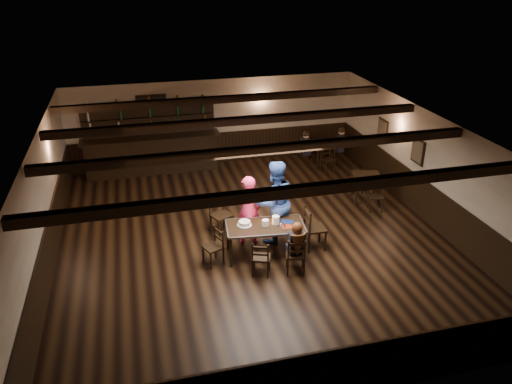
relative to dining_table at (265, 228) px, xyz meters
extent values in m
plane|color=black|center=(-0.09, 0.81, -0.68)|extent=(10.00, 10.00, 0.00)
cube|color=beige|center=(-0.09, 5.81, 0.67)|extent=(9.00, 0.02, 2.70)
cube|color=beige|center=(-0.09, -4.19, 0.67)|extent=(9.00, 0.02, 2.70)
cube|color=beige|center=(-4.59, 0.81, 0.67)|extent=(0.02, 10.00, 2.70)
cube|color=beige|center=(4.41, 0.81, 0.67)|extent=(0.02, 10.00, 2.70)
cube|color=silver|center=(-0.09, 0.81, 2.02)|extent=(9.00, 10.00, 0.02)
cube|color=black|center=(-0.09, 5.78, -0.18)|extent=(9.00, 0.04, 1.00)
cube|color=black|center=(-0.09, -4.16, -0.18)|extent=(9.00, 0.04, 1.00)
cube|color=black|center=(-4.56, 0.81, -0.18)|extent=(0.04, 10.00, 1.00)
cube|color=black|center=(4.38, 0.81, -0.18)|extent=(0.04, 10.00, 1.00)
cube|color=black|center=(-1.99, 5.78, 1.17)|extent=(0.90, 0.03, 1.00)
cube|color=black|center=(-1.99, 5.76, 1.17)|extent=(0.80, 0.02, 0.90)
cube|color=black|center=(4.38, 1.31, 0.92)|extent=(0.03, 0.55, 0.65)
cube|color=#72664C|center=(4.36, 1.31, 0.92)|extent=(0.02, 0.45, 0.55)
cube|color=black|center=(4.38, 3.21, 0.87)|extent=(0.03, 0.55, 0.65)
cube|color=#72664C|center=(4.36, 3.21, 0.87)|extent=(0.02, 0.45, 0.55)
cube|color=black|center=(-0.09, -2.19, 1.92)|extent=(8.90, 0.18, 0.18)
cube|color=black|center=(-0.09, -0.19, 1.92)|extent=(8.90, 0.18, 0.18)
cube|color=black|center=(-0.09, 1.81, 1.92)|extent=(8.90, 0.18, 0.18)
cube|color=black|center=(-0.09, 3.81, 1.92)|extent=(8.90, 0.18, 0.18)
cube|color=black|center=(-0.84, -0.28, -0.33)|extent=(0.07, 0.07, 0.71)
cube|color=black|center=(-0.75, 0.46, -0.33)|extent=(0.07, 0.07, 0.71)
cube|color=black|center=(0.75, -0.46, -0.33)|extent=(0.07, 0.07, 0.71)
cube|color=black|center=(0.84, 0.28, -0.33)|extent=(0.07, 0.07, 0.71)
cube|color=black|center=(0.00, 0.00, 0.05)|extent=(1.81, 1.05, 0.04)
cube|color=#A5A8AD|center=(0.05, 0.41, 0.05)|extent=(1.71, 0.23, 0.05)
cube|color=#A5A8AD|center=(-0.05, -0.41, 0.05)|extent=(1.71, 0.23, 0.05)
cube|color=#A5A8AD|center=(0.84, -0.10, 0.05)|extent=(0.13, 0.86, 0.05)
cube|color=#A5A8AD|center=(-0.84, 0.10, 0.05)|extent=(0.13, 0.86, 0.05)
cube|color=black|center=(-0.07, -0.60, -0.49)|extent=(0.04, 0.04, 0.39)
cube|color=black|center=(-0.18, -0.88, -0.49)|extent=(0.04, 0.04, 0.39)
cube|color=black|center=(-0.37, -0.48, -0.49)|extent=(0.04, 0.04, 0.39)
cube|color=black|center=(-0.48, -0.77, -0.49)|extent=(0.04, 0.04, 0.39)
cube|color=black|center=(-0.28, -0.68, -0.28)|extent=(0.48, 0.47, 0.04)
cube|color=black|center=(-0.33, -0.82, -0.08)|extent=(0.36, 0.16, 0.40)
cube|color=black|center=(-0.33, -0.82, -0.12)|extent=(0.31, 0.14, 0.04)
cube|color=black|center=(-0.33, -0.82, 0.04)|extent=(0.31, 0.14, 0.04)
cube|color=black|center=(0.65, -0.69, -0.48)|extent=(0.04, 0.04, 0.41)
cube|color=black|center=(0.57, -1.00, -0.48)|extent=(0.04, 0.04, 0.41)
cube|color=black|center=(0.32, -0.60, -0.48)|extent=(0.04, 0.04, 0.41)
cube|color=black|center=(0.24, -0.91, -0.48)|extent=(0.04, 0.04, 0.41)
cube|color=black|center=(0.45, -0.80, -0.26)|extent=(0.48, 0.47, 0.04)
cube|color=black|center=(0.41, -0.95, -0.04)|extent=(0.39, 0.13, 0.43)
cube|color=black|center=(0.41, -0.95, -0.08)|extent=(0.34, 0.11, 0.05)
cube|color=black|center=(0.41, -0.95, 0.09)|extent=(0.34, 0.11, 0.05)
cube|color=black|center=(-1.39, 0.04, -0.48)|extent=(0.04, 0.04, 0.40)
cube|color=black|center=(-1.10, 0.16, -0.48)|extent=(0.04, 0.04, 0.40)
cube|color=black|center=(-1.27, -0.27, -0.48)|extent=(0.04, 0.04, 0.40)
cube|color=black|center=(-0.98, -0.15, -0.48)|extent=(0.04, 0.04, 0.40)
cube|color=black|center=(-1.18, -0.06, -0.26)|extent=(0.49, 0.50, 0.04)
cube|color=black|center=(-1.04, 0.00, -0.06)|extent=(0.17, 0.37, 0.42)
cube|color=black|center=(-1.04, 0.00, -0.10)|extent=(0.14, 0.32, 0.05)
cube|color=black|center=(-1.04, 0.00, 0.07)|extent=(0.14, 0.32, 0.05)
cube|color=black|center=(1.36, -0.18, -0.44)|extent=(0.04, 0.04, 0.49)
cube|color=black|center=(0.98, -0.17, -0.44)|extent=(0.04, 0.04, 0.49)
cube|color=black|center=(1.38, 0.23, -0.44)|extent=(0.04, 0.04, 0.49)
cube|color=black|center=(0.99, 0.24, -0.44)|extent=(0.04, 0.04, 0.49)
cube|color=black|center=(1.18, 0.03, -0.17)|extent=(0.47, 0.49, 0.05)
cube|color=black|center=(0.99, 0.04, 0.08)|extent=(0.06, 0.48, 0.51)
cube|color=black|center=(0.99, 0.04, 0.03)|extent=(0.04, 0.41, 0.06)
cube|color=black|center=(0.99, 0.04, 0.23)|extent=(0.04, 0.41, 0.06)
cube|color=black|center=(-0.86, 0.96, -0.45)|extent=(0.05, 0.05, 0.46)
cube|color=black|center=(-1.01, 1.29, -0.45)|extent=(0.05, 0.05, 0.46)
cube|color=black|center=(-0.51, 1.12, -0.45)|extent=(0.05, 0.05, 0.46)
cube|color=black|center=(-0.66, 1.45, -0.45)|extent=(0.05, 0.05, 0.46)
cube|color=black|center=(-0.76, 1.21, -0.20)|extent=(0.58, 0.57, 0.04)
cube|color=black|center=(-0.83, 1.37, 0.04)|extent=(0.42, 0.22, 0.48)
cube|color=black|center=(-0.83, 1.37, -0.01)|extent=(0.36, 0.18, 0.05)
cube|color=black|center=(-0.83, 1.37, 0.18)|extent=(0.36, 0.18, 0.05)
imported|color=#F93275|center=(-0.24, 0.63, 0.16)|extent=(0.63, 0.42, 1.69)
imported|color=navy|center=(0.37, 0.57, 0.32)|extent=(1.13, 0.98, 2.00)
cube|color=black|center=(0.45, -0.69, -0.17)|extent=(0.30, 0.30, 0.12)
cube|color=black|center=(0.45, -0.80, 0.05)|extent=(0.31, 0.18, 0.44)
cylinder|color=black|center=(0.45, -0.80, 0.25)|extent=(0.09, 0.31, 0.31)
sphere|color=#D8A384|center=(0.45, -0.80, 0.39)|extent=(0.19, 0.19, 0.19)
sphere|color=#3E190E|center=(0.45, -0.83, 0.40)|extent=(0.24, 0.24, 0.24)
cone|color=#3E190E|center=(0.45, -0.92, 0.03)|extent=(0.18, 0.18, 0.55)
cylinder|color=white|center=(-0.44, 0.13, 0.08)|extent=(0.32, 0.32, 0.01)
cylinder|color=white|center=(-0.44, 0.13, 0.13)|extent=(0.25, 0.25, 0.08)
cylinder|color=silver|center=(-0.44, 0.13, 0.11)|extent=(0.27, 0.27, 0.04)
cylinder|color=white|center=(0.00, -0.01, 0.14)|extent=(0.15, 0.15, 0.14)
cylinder|color=white|center=(0.24, 0.02, 0.17)|extent=(0.16, 0.16, 0.19)
cylinder|color=#A5A8AD|center=(0.06, 0.12, 0.09)|extent=(0.05, 0.05, 0.03)
sphere|color=orange|center=(0.06, 0.12, 0.12)|extent=(0.03, 0.03, 0.03)
cylinder|color=silver|center=(0.31, -0.15, 0.11)|extent=(0.03, 0.03, 0.09)
cylinder|color=#A5A8AD|center=(0.39, -0.17, 0.12)|extent=(0.04, 0.04, 0.10)
cylinder|color=silver|center=(0.32, 0.10, 0.12)|extent=(0.06, 0.06, 0.10)
cube|color=maroon|center=(0.47, -0.16, 0.07)|extent=(0.29, 0.22, 0.00)
cube|color=#0D1941|center=(0.51, 0.05, 0.07)|extent=(0.35, 0.32, 0.00)
cube|color=black|center=(-2.10, 5.46, -0.13)|extent=(3.97, 0.60, 1.10)
cube|color=black|center=(-2.10, 5.46, 0.44)|extent=(4.17, 0.70, 0.05)
cube|color=black|center=(-2.10, 5.73, 0.42)|extent=(3.97, 0.10, 2.20)
cube|color=black|center=(-2.10, 5.63, 0.67)|extent=(3.87, 0.22, 0.03)
cube|color=black|center=(-2.10, 5.63, 1.02)|extent=(3.87, 0.22, 0.03)
cube|color=black|center=(-2.10, 5.63, 1.37)|extent=(3.87, 0.22, 0.03)
cube|color=black|center=(3.38, 2.00, 0.05)|extent=(0.89, 0.89, 0.04)
cube|color=black|center=(3.02, 1.78, -0.33)|extent=(0.05, 0.05, 0.71)
cube|color=black|center=(3.17, 2.36, -0.33)|extent=(0.05, 0.05, 0.71)
cube|color=black|center=(3.60, 1.63, -0.33)|extent=(0.05, 0.05, 0.71)
cube|color=black|center=(3.75, 2.21, -0.33)|extent=(0.05, 0.05, 0.71)
cube|color=black|center=(3.14, 4.75, 0.05)|extent=(0.86, 0.86, 0.04)
cube|color=black|center=(2.90, 4.39, -0.33)|extent=(0.05, 0.05, 0.71)
cube|color=black|center=(2.79, 4.99, -0.33)|extent=(0.05, 0.05, 0.71)
cube|color=black|center=(3.50, 4.51, -0.33)|extent=(0.05, 0.05, 0.71)
cube|color=black|center=(3.38, 5.10, -0.33)|extent=(0.05, 0.05, 0.71)
cube|color=black|center=(2.56, 4.63, 0.05)|extent=(0.26, 0.38, 0.52)
sphere|color=#D8A384|center=(2.56, 4.63, 0.40)|extent=(0.20, 0.20, 0.20)
sphere|color=black|center=(2.56, 4.63, 0.43)|extent=(0.21, 0.21, 0.21)
cube|color=black|center=(3.75, 4.63, 0.06)|extent=(0.34, 0.42, 0.53)
sphere|color=#D8A384|center=(3.75, 4.63, 0.41)|extent=(0.20, 0.20, 0.20)
sphere|color=black|center=(3.75, 4.63, 0.44)|extent=(0.21, 0.21, 0.21)
camera|label=1|loc=(-2.55, -9.20, 5.41)|focal=35.00mm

